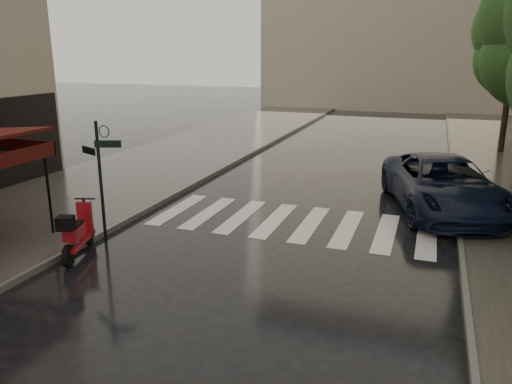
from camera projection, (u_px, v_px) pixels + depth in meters
The scene contains 8 objects.
ground at pixel (65, 300), 9.82m from camera, with size 120.00×120.00×0.00m, color black.
sidewalk_near at pixel (166, 161), 22.14m from camera, with size 6.00×60.00×0.12m, color #38332D.
curb_near at pixel (230, 165), 21.16m from camera, with size 0.12×60.00×0.16m, color #595651.
curb_far at pixel (454, 183), 18.29m from camera, with size 0.12×60.00×0.16m, color #595651.
crosswalk at pixel (292, 222), 14.31m from camera, with size 7.85×3.20×0.01m.
signpost at pixel (100, 172), 12.43m from camera, with size 1.17×0.29×3.10m.
scooter at pixel (77, 233), 11.78m from camera, with size 0.87×1.83×1.24m.
parked_car at pixel (443, 185), 15.12m from camera, with size 2.76×5.98×1.66m, color black.
Camera 1 is at (6.53, -7.11, 4.70)m, focal length 35.00 mm.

